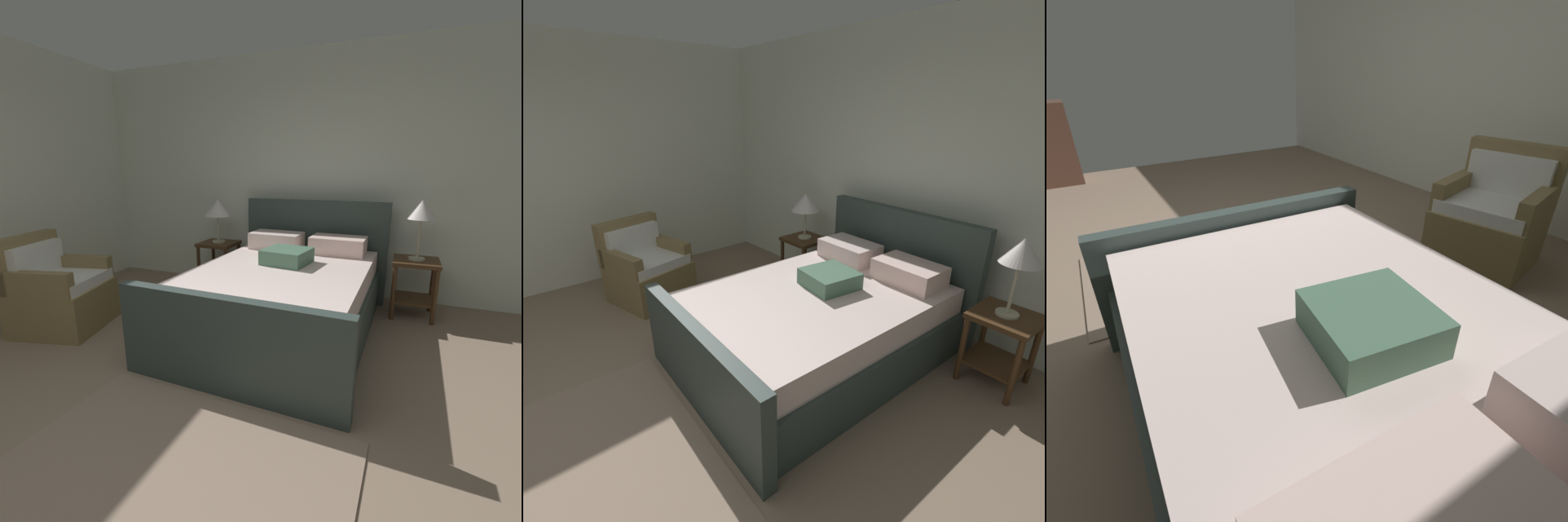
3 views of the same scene
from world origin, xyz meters
The scene contains 5 objects.
ground_plane centered at (0.00, 0.00, -0.01)m, with size 5.62×6.57×0.02m, color #846E5B.
wall_side_left centered at (-2.87, 0.00, 1.41)m, with size 0.12×6.69×2.81m, color silver.
bed centered at (0.13, 2.06, 0.34)m, with size 1.74×2.33×1.15m.
armchair centered at (-1.89, 1.29, 0.35)m, with size 0.89×0.88×0.90m.
area_rug centered at (0.13, 0.21, 0.01)m, with size 1.77×1.21×0.01m, color gray.
Camera 3 is at (0.87, 2.93, 1.51)m, focal length 26.34 mm.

